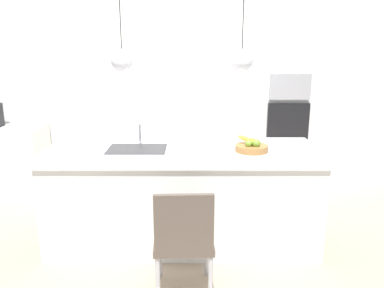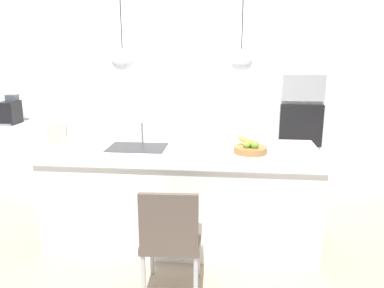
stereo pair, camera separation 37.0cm
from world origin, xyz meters
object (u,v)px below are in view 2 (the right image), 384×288
Objects in this scene: fruit_bowl at (250,148)px; chair_near at (171,236)px; coffee_machine at (10,112)px; microwave at (304,88)px; oven at (301,126)px.

fruit_bowl reaches higher than chair_near.
coffee_machine is 3.36m from chair_near.
oven is (0.00, 0.00, -0.50)m from microwave.
coffee_machine is at bearing -175.61° from microwave.
chair_near is (2.50, -2.17, -0.56)m from coffee_machine.
coffee_machine reaches higher than fruit_bowl.
oven is 0.62× the size of chair_near.
fruit_bowl is at bearing -114.05° from microwave.
chair_near is at bearing -118.90° from microwave.
microwave is at bearing 4.39° from coffee_machine.
fruit_bowl is at bearing -23.60° from coffee_machine.
coffee_machine is 3.89m from microwave.
coffee_machine is 0.42× the size of chair_near.
oven reaches higher than fruit_bowl.
coffee_machine reaches higher than oven.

